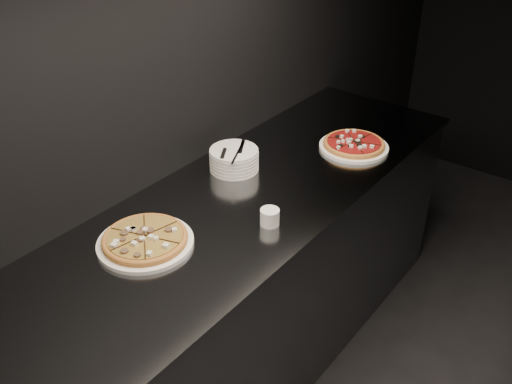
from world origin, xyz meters
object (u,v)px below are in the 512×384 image
Objects in this scene: ramekin at (270,217)px; pizza_tomato at (354,145)px; plate_stack at (234,159)px; cutlery at (233,151)px; pizza_mushroom at (145,240)px; counter at (249,282)px.

pizza_tomato is at bearing 94.20° from ramekin.
plate_stack is 0.96× the size of cutlery.
cutlery reaches higher than ramekin.
pizza_mushroom is 1.82× the size of plate_stack.
cutlery reaches higher than counter.
ramekin is (0.27, 0.37, 0.01)m from pizza_mushroom.
counter is 0.69m from pizza_mushroom.
plate_stack is 0.45m from ramekin.
ramekin is at bearing -85.80° from pizza_tomato.
pizza_mushroom reaches higher than counter.
counter is 0.55m from plate_stack.
pizza_mushroom is at bearing -126.41° from ramekin.
cutlery is (-0.17, 0.12, 0.56)m from counter.
pizza_mushroom is at bearing -101.24° from pizza_tomato.
plate_stack is at bearing 143.89° from counter.
pizza_mushroom is (-0.08, -0.48, 0.48)m from counter.
cutlery is at bearing -121.55° from pizza_tomato.
ramekin reaches higher than pizza_tomato.
ramekin reaches higher than counter.
ramekin is (0.36, -0.23, -0.06)m from cutlery.
pizza_mushroom is 0.63m from plate_stack.
cutlery is 0.44m from ramekin.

